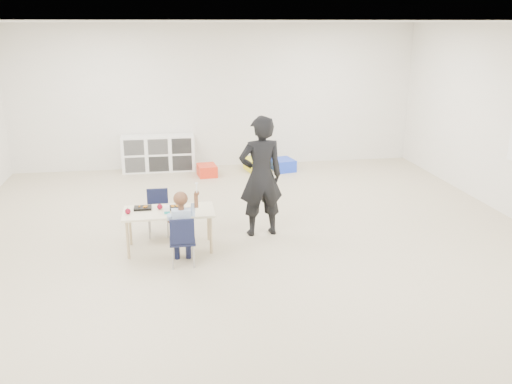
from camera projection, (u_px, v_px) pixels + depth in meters
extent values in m
plane|color=#BAAE8F|center=(254.00, 253.00, 6.85)|extent=(9.00, 9.00, 0.00)
plane|color=white|center=(254.00, 22.00, 6.02)|extent=(9.00, 9.00, 0.00)
cube|color=white|center=(217.00, 96.00, 10.67)|extent=(8.00, 0.02, 2.80)
cube|color=white|center=(430.00, 381.00, 2.20)|extent=(8.00, 0.02, 2.80)
cube|color=beige|center=(169.00, 212.00, 6.84)|extent=(1.14, 0.58, 0.03)
cube|color=black|center=(175.00, 208.00, 6.90)|extent=(0.22, 0.16, 0.03)
cube|color=black|center=(143.00, 208.00, 6.89)|extent=(0.22, 0.16, 0.03)
cube|color=white|center=(167.00, 210.00, 6.71)|extent=(0.07, 0.07, 0.10)
ellipsoid|color=tan|center=(189.00, 210.00, 6.77)|extent=(0.09, 0.09, 0.07)
sphere|color=maroon|center=(160.00, 207.00, 6.87)|extent=(0.07, 0.07, 0.07)
sphere|color=maroon|center=(128.00, 211.00, 6.70)|extent=(0.07, 0.07, 0.07)
cube|color=white|center=(158.00, 153.00, 10.59)|extent=(1.40, 0.40, 0.70)
imported|color=black|center=(261.00, 176.00, 7.25)|extent=(0.64, 0.45, 1.65)
cube|color=red|center=(207.00, 170.00, 10.30)|extent=(0.38, 0.47, 0.21)
cube|color=yellow|center=(256.00, 164.00, 10.67)|extent=(0.48, 0.57, 0.24)
cube|color=blue|center=(283.00, 165.00, 10.67)|extent=(0.46, 0.54, 0.23)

